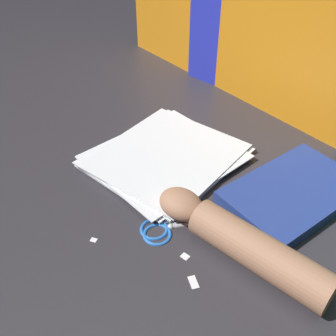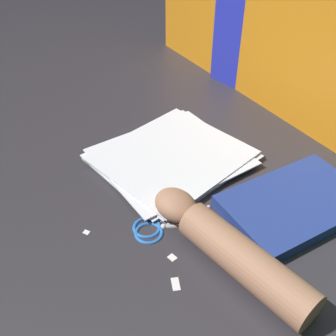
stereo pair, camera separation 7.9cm
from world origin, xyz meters
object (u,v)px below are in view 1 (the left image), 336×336
paper_stack (166,157)px  scissors (168,226)px  book_closed (293,192)px  hand_forearm (240,241)px

paper_stack → scissors: 0.21m
book_closed → scissors: bearing=-118.2°
paper_stack → scissors: paper_stack is taller
scissors → hand_forearm: size_ratio=0.49×
book_closed → hand_forearm: bearing=-88.9°
book_closed → scissors: (-0.13, -0.24, -0.01)m
hand_forearm → scissors: bearing=-162.2°
book_closed → paper_stack: bearing=-162.1°
hand_forearm → book_closed: bearing=91.1°
book_closed → scissors: 0.27m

